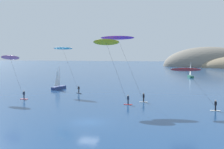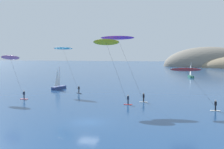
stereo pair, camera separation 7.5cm
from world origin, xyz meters
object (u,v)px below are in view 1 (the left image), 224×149
Objects in this scene: kitesurfer_red at (189,73)px; kitesurfer_pink at (11,61)px; sailboat_far at (191,76)px; kitesurfer_purple at (119,42)px; kitesurfer_cyan at (64,51)px; kitesurfer_yellow at (108,47)px; sailboat_near at (59,86)px.

kitesurfer_red is 0.90× the size of kitesurfer_pink.
kitesurfer_red is at bearing -91.48° from sailboat_far.
sailboat_far is at bearing 76.60° from kitesurfer_purple.
kitesurfer_purple reaches higher than kitesurfer_cyan.
kitesurfer_red is at bearing -21.35° from kitesurfer_purple.
kitesurfer_yellow is 19.04m from kitesurfer_cyan.
kitesurfer_yellow reaches higher than sailboat_near.
kitesurfer_purple is at bearing 158.65° from kitesurfer_red.
sailboat_far is 69.87m from kitesurfer_pink.
kitesurfer_red is 31.67m from kitesurfer_cyan.
kitesurfer_pink is (-35.55, -59.76, 6.83)m from sailboat_far.
kitesurfer_red is 14.17m from kitesurfer_purple.
sailboat_far is 0.49× the size of kitesurfer_purple.
kitesurfer_red reaches higher than sailboat_near.
kitesurfer_cyan is at bearing -121.27° from sailboat_far.
sailboat_far is (32.83, 43.71, 0.00)m from sailboat_near.
kitesurfer_cyan reaches higher than kitesurfer_pink.
kitesurfer_pink is at bearing -99.63° from sailboat_near.
kitesurfer_red reaches higher than sailboat_far.
sailboat_far is 0.52× the size of kitesurfer_yellow.
kitesurfer_cyan is at bearing -53.66° from sailboat_near.
kitesurfer_cyan is 13.09m from kitesurfer_pink.
kitesurfer_yellow reaches higher than sailboat_far.
kitesurfer_pink is at bearing -176.40° from kitesurfer_purple.
kitesurfer_cyan is (-14.09, 12.79, -0.62)m from kitesurfer_yellow.
kitesurfer_cyan is at bearing 151.91° from kitesurfer_red.
sailboat_near is at bearing 135.09° from kitesurfer_yellow.
kitesurfer_purple is 1.41× the size of kitesurfer_pink.
sailboat_far is at bearing 59.26° from kitesurfer_pink.
kitesurfer_purple is (-12.28, 4.80, 5.21)m from kitesurfer_red.
sailboat_near is 1.00× the size of sailboat_far.
kitesurfer_cyan reaches higher than kitesurfer_red.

